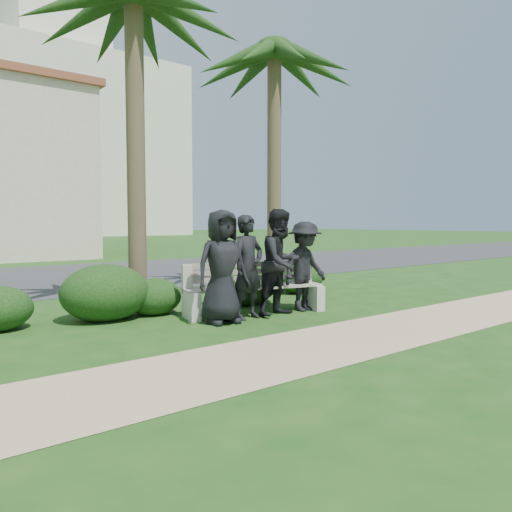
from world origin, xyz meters
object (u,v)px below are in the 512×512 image
object	(u,v)px
man_c	(281,262)
man_a	(222,267)
man_d	(305,266)
man_b	(248,267)
palm_right	(274,54)
park_bench	(254,291)

from	to	relation	value
man_c	man_a	bearing A→B (deg)	167.26
man_a	man_d	bearing A→B (deg)	5.85
man_b	man_c	size ratio (longest dim) A/B	0.94
man_c	palm_right	distance (m)	5.62
park_bench	man_a	size ratio (longest dim) A/B	1.46
man_c	palm_right	world-z (taller)	palm_right
man_a	palm_right	xyz separation A→B (m)	(3.29, 2.62, 4.44)
park_bench	man_a	xyz separation A→B (m)	(-0.85, -0.31, 0.48)
man_c	man_d	bearing A→B (deg)	-4.13
park_bench	man_d	xyz separation A→B (m)	(0.85, -0.32, 0.39)
man_c	man_d	distance (m)	0.60
park_bench	man_c	xyz separation A→B (m)	(0.26, -0.37, 0.49)
man_a	man_b	bearing A→B (deg)	10.00
man_c	man_b	bearing A→B (deg)	161.18
park_bench	palm_right	bearing A→B (deg)	58.06
man_b	palm_right	distance (m)	5.87
man_d	man_a	bearing A→B (deg)	173.62
man_a	palm_right	world-z (taller)	palm_right
man_b	park_bench	bearing A→B (deg)	31.64
man_a	man_c	world-z (taller)	man_c
park_bench	man_c	bearing A→B (deg)	-40.58
man_a	man_d	world-z (taller)	man_a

